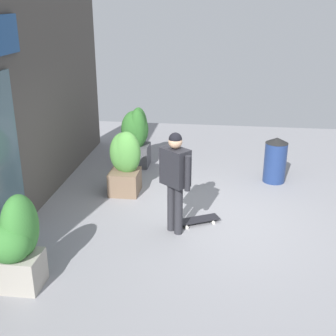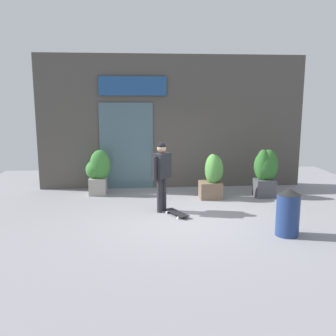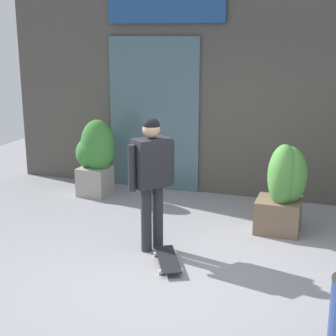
{
  "view_description": "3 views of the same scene",
  "coord_description": "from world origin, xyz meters",
  "px_view_note": "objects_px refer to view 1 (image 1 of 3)",
  "views": [
    {
      "loc": [
        -6.64,
        -0.27,
        3.46
      ],
      "look_at": [
        -0.31,
        0.56,
        1.02
      ],
      "focal_mm": 47.1,
      "sensor_mm": 36.0,
      "label": 1
    },
    {
      "loc": [
        -0.97,
        -7.84,
        2.55
      ],
      "look_at": [
        -0.31,
        0.56,
        1.02
      ],
      "focal_mm": 38.86,
      "sensor_mm": 36.0,
      "label": 2
    },
    {
      "loc": [
        1.6,
        -4.96,
        2.56
      ],
      "look_at": [
        -0.31,
        0.56,
        1.02
      ],
      "focal_mm": 54.09,
      "sensor_mm": 36.0,
      "label": 3
    }
  ],
  "objects_px": {
    "planter_box_right": "(137,133)",
    "planter_box_mid": "(17,242)",
    "trash_bin": "(275,160)",
    "planter_box_left": "(125,161)",
    "skateboard": "(197,220)",
    "skateboarder": "(175,173)"
  },
  "relations": [
    {
      "from": "skateboarder",
      "to": "planter_box_right",
      "type": "xyz_separation_m",
      "value": [
        2.88,
        1.17,
        -0.26
      ]
    },
    {
      "from": "skateboarder",
      "to": "planter_box_mid",
      "type": "bearing_deg",
      "value": 172.34
    },
    {
      "from": "skateboarder",
      "to": "planter_box_right",
      "type": "height_order",
      "value": "skateboarder"
    },
    {
      "from": "planter_box_left",
      "to": "planter_box_right",
      "type": "xyz_separation_m",
      "value": [
        1.45,
        0.06,
        0.11
      ]
    },
    {
      "from": "skateboard",
      "to": "planter_box_left",
      "type": "bearing_deg",
      "value": 115.35
    },
    {
      "from": "skateboard",
      "to": "planter_box_mid",
      "type": "height_order",
      "value": "planter_box_mid"
    },
    {
      "from": "planter_box_mid",
      "to": "skateboarder",
      "type": "bearing_deg",
      "value": -46.91
    },
    {
      "from": "skateboarder",
      "to": "planter_box_right",
      "type": "distance_m",
      "value": 3.12
    },
    {
      "from": "planter_box_mid",
      "to": "trash_bin",
      "type": "xyz_separation_m",
      "value": [
        3.99,
        -3.54,
        -0.18
      ]
    },
    {
      "from": "skateboard",
      "to": "skateboarder",
      "type": "bearing_deg",
      "value": -163.9
    },
    {
      "from": "planter_box_left",
      "to": "planter_box_right",
      "type": "distance_m",
      "value": 1.45
    },
    {
      "from": "planter_box_mid",
      "to": "trash_bin",
      "type": "bearing_deg",
      "value": -41.55
    },
    {
      "from": "skateboarder",
      "to": "planter_box_left",
      "type": "height_order",
      "value": "skateboarder"
    },
    {
      "from": "skateboarder",
      "to": "trash_bin",
      "type": "bearing_deg",
      "value": 2.19
    },
    {
      "from": "planter_box_left",
      "to": "planter_box_right",
      "type": "relative_size",
      "value": 0.92
    },
    {
      "from": "trash_bin",
      "to": "skateboard",
      "type": "bearing_deg",
      "value": 144.78
    },
    {
      "from": "trash_bin",
      "to": "skateboarder",
      "type": "bearing_deg",
      "value": 142.94
    },
    {
      "from": "trash_bin",
      "to": "planter_box_mid",
      "type": "bearing_deg",
      "value": 138.45
    },
    {
      "from": "planter_box_right",
      "to": "planter_box_mid",
      "type": "bearing_deg",
      "value": 172.24
    },
    {
      "from": "skateboard",
      "to": "trash_bin",
      "type": "relative_size",
      "value": 0.81
    },
    {
      "from": "trash_bin",
      "to": "planter_box_right",
      "type": "bearing_deg",
      "value": 79.21
    },
    {
      "from": "planter_box_mid",
      "to": "planter_box_left",
      "type": "bearing_deg",
      "value": -12.34
    }
  ]
}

